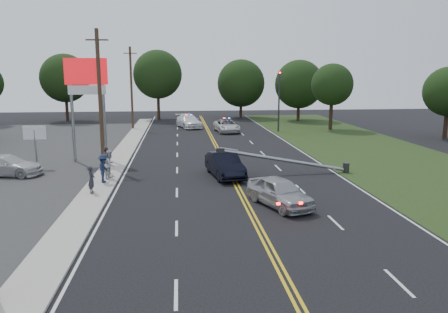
{
  "coord_description": "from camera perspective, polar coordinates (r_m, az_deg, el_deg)",
  "views": [
    {
      "loc": [
        -3.5,
        -20.82,
        6.9
      ],
      "look_at": [
        -0.71,
        6.07,
        1.7
      ],
      "focal_mm": 35.0,
      "sensor_mm": 36.0,
      "label": 1
    }
  ],
  "objects": [
    {
      "name": "tree_8",
      "position": [
        64.89,
        9.79,
        9.28
      ],
      "size": [
        7.0,
        7.0,
        8.76
      ],
      "color": "black",
      "rests_on": "ground"
    },
    {
      "name": "bystander_d",
      "position": [
        30.56,
        -15.12,
        -0.5
      ],
      "size": [
        0.57,
        1.15,
        1.89
      ],
      "primitive_type": "imported",
      "rotation": [
        0.0,
        0.0,
        1.47
      ],
      "color": "#5D4F4B",
      "rests_on": "sidewalk"
    },
    {
      "name": "traffic_signal",
      "position": [
        52.23,
        7.21,
        7.85
      ],
      "size": [
        0.28,
        0.41,
        7.05
      ],
      "color": "#2D2D30",
      "rests_on": "ground"
    },
    {
      "name": "utility_pole_mid",
      "position": [
        33.36,
        -15.89,
        7.36
      ],
      "size": [
        1.6,
        0.28,
        10.0
      ],
      "color": "#382619",
      "rests_on": "ground"
    },
    {
      "name": "grass_verge",
      "position": [
        35.86,
        22.51,
        -1.03
      ],
      "size": [
        12.0,
        80.0,
        0.01
      ],
      "primitive_type": "cube",
      "color": "#223113",
      "rests_on": "ground"
    },
    {
      "name": "tree_9",
      "position": [
        54.95,
        13.95,
        9.09
      ],
      "size": [
        5.03,
        5.03,
        8.02
      ],
      "color": "black",
      "rests_on": "ground"
    },
    {
      "name": "parked_car",
      "position": [
        33.17,
        -26.55,
        -1.04
      ],
      "size": [
        5.16,
        2.9,
        1.41
      ],
      "primitive_type": "imported",
      "rotation": [
        0.0,
        0.0,
        1.37
      ],
      "color": "silver",
      "rests_on": "ground"
    },
    {
      "name": "bystander_c",
      "position": [
        28.29,
        -15.45,
        -1.51
      ],
      "size": [
        0.77,
        1.22,
        1.8
      ],
      "primitive_type": "imported",
      "rotation": [
        0.0,
        0.0,
        1.48
      ],
      "color": "#1B2644",
      "rests_on": "sidewalk"
    },
    {
      "name": "waiting_sedan",
      "position": [
        23.09,
        7.27,
        -4.62
      ],
      "size": [
        3.29,
        4.82,
        1.52
      ],
      "primitive_type": "imported",
      "rotation": [
        0.0,
        0.0,
        0.37
      ],
      "color": "#A5A6AD",
      "rests_on": "ground"
    },
    {
      "name": "tree_6",
      "position": [
        65.97,
        -8.67,
        10.55
      ],
      "size": [
        7.14,
        7.14,
        10.22
      ],
      "color": "black",
      "rests_on": "ground"
    },
    {
      "name": "pylon_sign",
      "position": [
        35.53,
        -17.51,
        8.94
      ],
      "size": [
        3.2,
        0.35,
        8.0
      ],
      "color": "gray",
      "rests_on": "ground"
    },
    {
      "name": "emergency_a",
      "position": [
        51.59,
        0.34,
        4.02
      ],
      "size": [
        2.98,
        5.47,
        1.45
      ],
      "primitive_type": "imported",
      "rotation": [
        0.0,
        0.0,
        0.11
      ],
      "color": "silver",
      "rests_on": "ground"
    },
    {
      "name": "utility_pole_far",
      "position": [
        55.14,
        -12.0,
        8.77
      ],
      "size": [
        1.6,
        0.28,
        10.0
      ],
      "color": "#382619",
      "rests_on": "ground"
    },
    {
      "name": "bystander_a",
      "position": [
        26.02,
        -16.91,
        -2.91
      ],
      "size": [
        0.39,
        0.58,
        1.57
      ],
      "primitive_type": "imported",
      "rotation": [
        0.0,
        0.0,
        1.54
      ],
      "color": "#292931",
      "rests_on": "sidewalk"
    },
    {
      "name": "emergency_b",
      "position": [
        55.94,
        -4.63,
        4.61
      ],
      "size": [
        3.68,
        5.99,
        1.62
      ],
      "primitive_type": "imported",
      "rotation": [
        0.0,
        0.0,
        0.27
      ],
      "color": "white",
      "rests_on": "ground"
    },
    {
      "name": "small_sign",
      "position": [
        34.76,
        -23.47,
        2.44
      ],
      "size": [
        1.6,
        0.14,
        3.1
      ],
      "color": "gray",
      "rests_on": "ground"
    },
    {
      "name": "sidewalk",
      "position": [
        31.95,
        -14.61,
        -1.83
      ],
      "size": [
        1.8,
        70.0,
        0.12
      ],
      "primitive_type": "cube",
      "color": "#ACA79B",
      "rests_on": "ground"
    },
    {
      "name": "tree_7",
      "position": [
        68.07,
        2.23,
        9.53
      ],
      "size": [
        7.27,
        7.27,
        8.93
      ],
      "color": "black",
      "rests_on": "ground"
    },
    {
      "name": "crashed_sedan",
      "position": [
        29.34,
        0.1,
        -1.1
      ],
      "size": [
        2.48,
        5.1,
        1.61
      ],
      "primitive_type": "imported",
      "rotation": [
        0.0,
        0.0,
        0.16
      ],
      "color": "black",
      "rests_on": "ground"
    },
    {
      "name": "fallen_streetlight",
      "position": [
        30.42,
        8.83,
        -0.58
      ],
      "size": [
        9.36,
        0.44,
        1.91
      ],
      "color": "#2D2D30",
      "rests_on": "ground"
    },
    {
      "name": "tree_5",
      "position": [
        67.2,
        -20.07,
        9.59
      ],
      "size": [
        6.89,
        6.89,
        9.58
      ],
      "color": "black",
      "rests_on": "ground"
    },
    {
      "name": "ground",
      "position": [
        22.21,
        3.47,
        -7.23
      ],
      "size": [
        120.0,
        120.0,
        0.0
      ],
      "primitive_type": "plane",
      "color": "black",
      "rests_on": "ground"
    },
    {
      "name": "bystander_b",
      "position": [
        29.31,
        -14.65,
        -0.99
      ],
      "size": [
        0.92,
        1.06,
        1.85
      ],
      "primitive_type": "imported",
      "rotation": [
        0.0,
        0.0,
        1.29
      ],
      "color": "#B5B5BA",
      "rests_on": "sidewalk"
    },
    {
      "name": "centerline_yellow",
      "position": [
        31.77,
        0.54,
        -1.63
      ],
      "size": [
        0.36,
        80.0,
        0.0
      ],
      "primitive_type": "cube",
      "color": "gold",
      "rests_on": "ground"
    }
  ]
}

